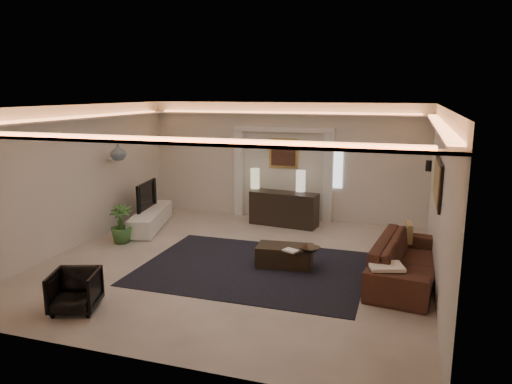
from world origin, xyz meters
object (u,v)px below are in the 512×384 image
(sofa, at_px, (407,261))
(armchair, at_px, (75,291))
(console, at_px, (284,209))
(coffee_table, at_px, (285,255))

(sofa, bearing_deg, armchair, 127.28)
(console, height_order, sofa, console)
(coffee_table, height_order, armchair, armchair)
(armchair, bearing_deg, sofa, 11.13)
(console, bearing_deg, coffee_table, -68.33)
(console, relative_size, coffee_table, 1.61)
(sofa, height_order, coffee_table, sofa)
(sofa, relative_size, coffee_table, 2.48)
(console, distance_m, sofa, 3.95)
(armchair, bearing_deg, coffee_table, 28.87)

